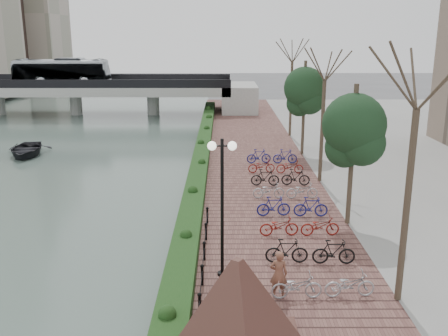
{
  "coord_description": "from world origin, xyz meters",
  "views": [
    {
      "loc": [
        2.14,
        -13.01,
        9.09
      ],
      "look_at": [
        2.19,
        13.39,
        2.0
      ],
      "focal_mm": 40.0,
      "sensor_mm": 36.0,
      "label": 1
    }
  ],
  "objects_px": {
    "granite_monument": "(237,310)",
    "boat": "(26,149)",
    "pedestrian": "(279,274)",
    "lamppost": "(222,179)",
    "motorcycle": "(237,293)"
  },
  "relations": [
    {
      "from": "motorcycle",
      "to": "pedestrian",
      "type": "bearing_deg",
      "value": 45.48
    },
    {
      "from": "motorcycle",
      "to": "boat",
      "type": "relative_size",
      "value": 0.3
    },
    {
      "from": "pedestrian",
      "to": "granite_monument",
      "type": "bearing_deg",
      "value": 69.66
    },
    {
      "from": "motorcycle",
      "to": "boat",
      "type": "distance_m",
      "value": 27.8
    },
    {
      "from": "granite_monument",
      "to": "motorcycle",
      "type": "distance_m",
      "value": 3.02
    },
    {
      "from": "granite_monument",
      "to": "boat",
      "type": "height_order",
      "value": "granite_monument"
    },
    {
      "from": "pedestrian",
      "to": "boat",
      "type": "distance_m",
      "value": 28.15
    },
    {
      "from": "boat",
      "to": "granite_monument",
      "type": "bearing_deg",
      "value": -67.87
    },
    {
      "from": "pedestrian",
      "to": "motorcycle",
      "type": "bearing_deg",
      "value": 26.21
    },
    {
      "from": "motorcycle",
      "to": "boat",
      "type": "height_order",
      "value": "motorcycle"
    },
    {
      "from": "granite_monument",
      "to": "lamppost",
      "type": "height_order",
      "value": "lamppost"
    },
    {
      "from": "lamppost",
      "to": "pedestrian",
      "type": "relative_size",
      "value": 3.1
    },
    {
      "from": "lamppost",
      "to": "boat",
      "type": "xyz_separation_m",
      "value": [
        -15.19,
        20.79,
        -3.67
      ]
    },
    {
      "from": "granite_monument",
      "to": "boat",
      "type": "distance_m",
      "value": 30.17
    },
    {
      "from": "lamppost",
      "to": "pedestrian",
      "type": "xyz_separation_m",
      "value": [
        1.89,
        -1.57,
        -2.85
      ]
    }
  ]
}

